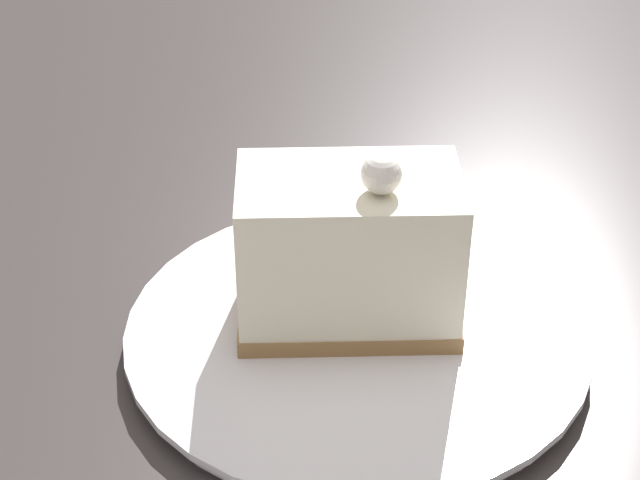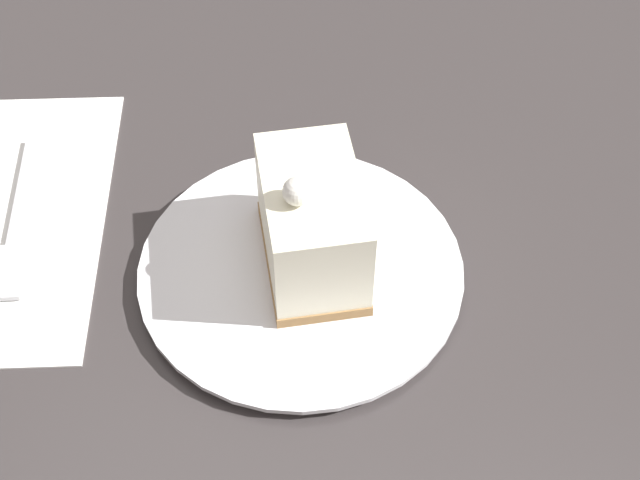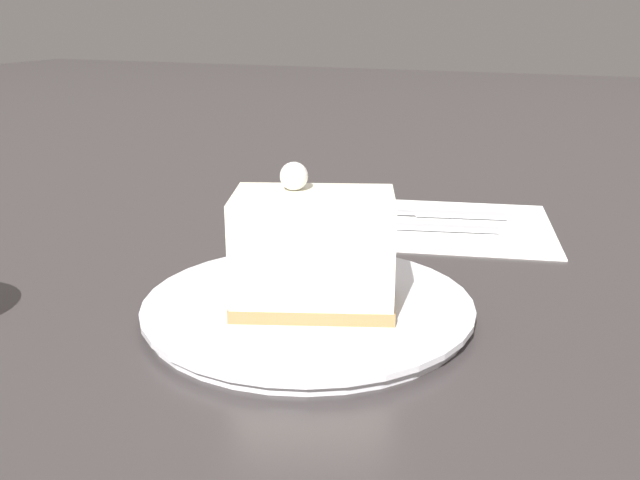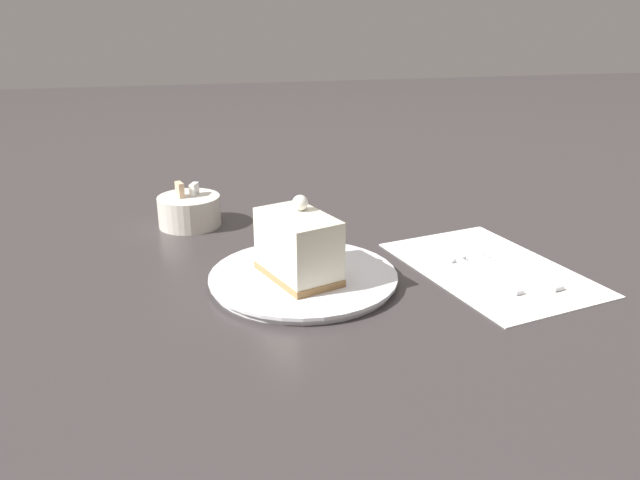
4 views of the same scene
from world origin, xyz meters
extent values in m
plane|color=#383333|center=(0.00, 0.00, 0.00)|extent=(4.00, 4.00, 0.00)
cylinder|color=white|center=(-0.01, 0.02, 0.01)|extent=(0.22, 0.22, 0.01)
cylinder|color=white|center=(-0.01, 0.02, 0.01)|extent=(0.22, 0.22, 0.00)
cube|color=#9E7547|center=(-0.01, 0.02, 0.02)|extent=(0.09, 0.12, 0.01)
cube|color=white|center=(-0.01, 0.02, 0.05)|extent=(0.09, 0.12, 0.07)
sphere|color=white|center=(-0.01, 0.03, 0.10)|extent=(0.02, 0.02, 0.02)
camera|label=1|loc=(0.39, 0.13, 0.33)|focal=60.00mm
camera|label=2|loc=(-0.08, 0.39, 0.49)|focal=50.00mm
camera|label=3|loc=(-0.42, -0.15, 0.20)|focal=40.00mm
camera|label=4|loc=(-0.13, -0.64, 0.31)|focal=35.00mm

